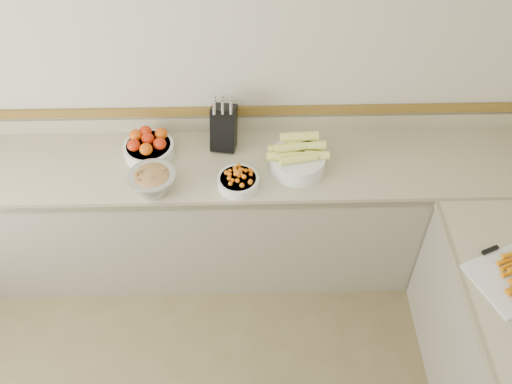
{
  "coord_description": "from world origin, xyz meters",
  "views": [
    {
      "loc": [
        0.3,
        -0.77,
        3.24
      ],
      "look_at": [
        0.35,
        1.35,
        1.0
      ],
      "focal_mm": 40.0,
      "sensor_mm": 36.0,
      "label": 1
    }
  ],
  "objects_px": {
    "knife_block": "(224,127)",
    "rhubarb_bowl": "(153,181)",
    "tomato_bowl": "(149,147)",
    "cherry_tomato_bowl": "(238,180)",
    "corn_bowl": "(297,158)"
  },
  "relations": [
    {
      "from": "knife_block",
      "to": "cherry_tomato_bowl",
      "type": "relative_size",
      "value": 1.51
    },
    {
      "from": "knife_block",
      "to": "rhubarb_bowl",
      "type": "height_order",
      "value": "knife_block"
    },
    {
      "from": "rhubarb_bowl",
      "to": "tomato_bowl",
      "type": "bearing_deg",
      "value": 100.73
    },
    {
      "from": "tomato_bowl",
      "to": "rhubarb_bowl",
      "type": "xyz_separation_m",
      "value": [
        0.06,
        -0.3,
        0.02
      ]
    },
    {
      "from": "knife_block",
      "to": "rhubarb_bowl",
      "type": "relative_size",
      "value": 1.33
    },
    {
      "from": "knife_block",
      "to": "corn_bowl",
      "type": "distance_m",
      "value": 0.48
    },
    {
      "from": "cherry_tomato_bowl",
      "to": "knife_block",
      "type": "bearing_deg",
      "value": 103.38
    },
    {
      "from": "cherry_tomato_bowl",
      "to": "corn_bowl",
      "type": "xyz_separation_m",
      "value": [
        0.35,
        0.14,
        0.04
      ]
    },
    {
      "from": "tomato_bowl",
      "to": "corn_bowl",
      "type": "xyz_separation_m",
      "value": [
        0.88,
        -0.13,
        0.02
      ]
    },
    {
      "from": "cherry_tomato_bowl",
      "to": "tomato_bowl",
      "type": "bearing_deg",
      "value": 152.88
    },
    {
      "from": "knife_block",
      "to": "cherry_tomato_bowl",
      "type": "xyz_separation_m",
      "value": [
        0.08,
        -0.35,
        -0.1
      ]
    },
    {
      "from": "corn_bowl",
      "to": "rhubarb_bowl",
      "type": "height_order",
      "value": "corn_bowl"
    },
    {
      "from": "corn_bowl",
      "to": "rhubarb_bowl",
      "type": "distance_m",
      "value": 0.84
    },
    {
      "from": "knife_block",
      "to": "cherry_tomato_bowl",
      "type": "height_order",
      "value": "knife_block"
    },
    {
      "from": "knife_block",
      "to": "tomato_bowl",
      "type": "height_order",
      "value": "knife_block"
    }
  ]
}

